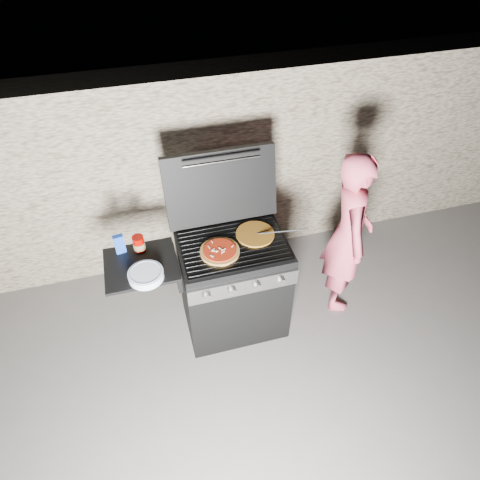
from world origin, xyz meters
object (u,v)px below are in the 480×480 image
object	(u,v)px
pizza_topped	(220,251)
gas_grill	(203,293)
person	(348,235)
sauce_jar	(139,244)

from	to	relation	value
pizza_topped	gas_grill	bearing A→B (deg)	161.63
pizza_topped	person	size ratio (longest dim) A/B	0.19
sauce_jar	person	xyz separation A→B (m)	(1.62, -0.10, -0.22)
person	pizza_topped	bearing A→B (deg)	110.38
gas_grill	sauce_jar	bearing A→B (deg)	161.20
gas_grill	pizza_topped	distance (m)	0.49
gas_grill	person	size ratio (longest dim) A/B	0.90
sauce_jar	person	bearing A→B (deg)	-3.45
pizza_topped	sauce_jar	xyz separation A→B (m)	(-0.55, 0.18, 0.04)
gas_grill	person	xyz separation A→B (m)	(1.21, 0.04, 0.29)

